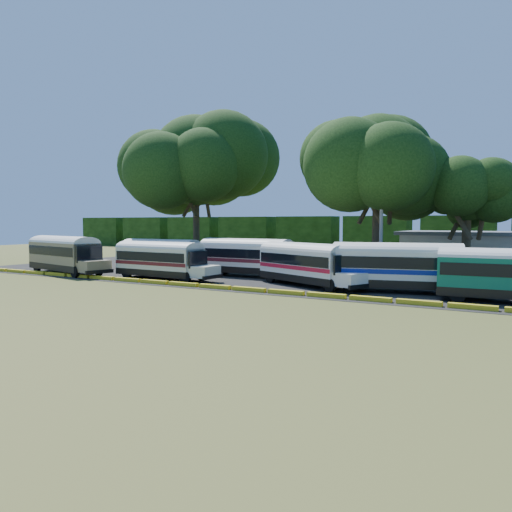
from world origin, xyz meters
The scene contains 15 objects.
ground centered at (0.00, 0.00, 0.00)m, with size 160.00×160.00×0.00m, color #394A18.
asphalt_strip centered at (1.00, 12.00, 0.01)m, with size 64.00×24.00×0.02m, color black.
curb centered at (0.00, 1.00, 0.15)m, with size 53.70×0.45×0.30m.
terminal_building centered at (18.00, 30.00, 2.03)m, with size 19.00×9.00×4.00m.
treeline_backdrop centered at (0.00, 48.00, 3.00)m, with size 130.00×4.00×6.00m.
bus_beige centered at (-17.39, 2.71, 2.11)m, with size 11.51×4.96×3.68m.
bus_red centered at (-10.54, 9.08, 1.90)m, with size 10.17×3.03×3.30m.
bus_cream_west centered at (-6.08, 3.66, 1.88)m, with size 10.24×2.94×3.33m.
bus_cream_east centered at (-0.64, 9.44, 1.99)m, with size 10.78×2.93×3.52m.
bus_white_red centered at (6.78, 6.00, 1.92)m, with size 10.48×6.55×3.40m.
bus_white_blue centered at (14.08, 5.95, 2.02)m, with size 11.17×5.02×3.57m.
tree_west centered at (-14.51, 20.05, 12.56)m, with size 15.02×15.02×18.09m.
tree_center centered at (8.83, 17.80, 10.80)m, with size 12.17×12.17×15.30m.
tree_east centered at (16.57, 20.65, 7.63)m, with size 7.01×7.01×10.29m.
utility_pole centered at (10.66, 13.03, 4.39)m, with size 1.60×0.30×8.55m.
Camera 1 is at (22.94, -29.81, 5.01)m, focal length 35.00 mm.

